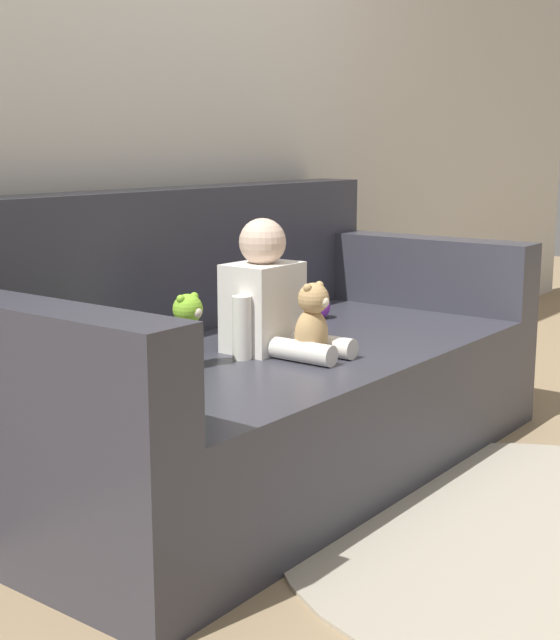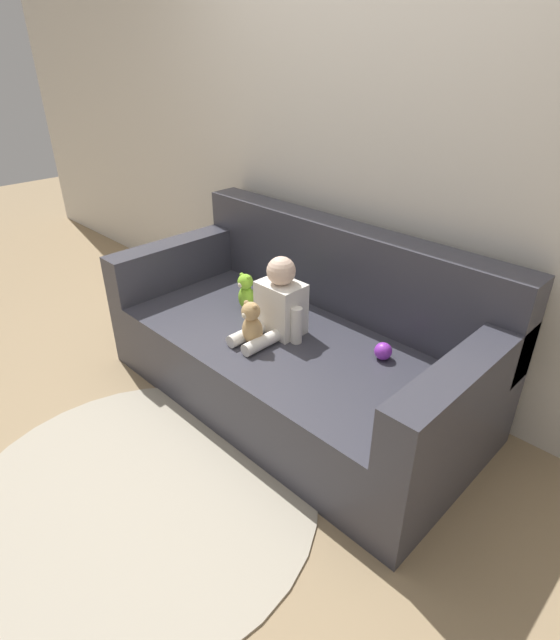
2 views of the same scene
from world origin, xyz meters
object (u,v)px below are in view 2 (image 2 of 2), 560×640
object	(u,v)px
person_baby	(278,305)
teddy_bear_brown	(252,325)
toy_ball	(383,351)
couch	(300,345)
plush_toy_side	(246,292)

from	to	relation	value
person_baby	teddy_bear_brown	distance (m)	0.18
toy_ball	teddy_bear_brown	bearing A→B (deg)	-147.10
person_baby	teddy_bear_brown	size ratio (longest dim) A/B	1.76
couch	person_baby	world-z (taller)	couch
couch	toy_ball	bearing A→B (deg)	7.78
plush_toy_side	person_baby	bearing A→B (deg)	-10.21
plush_toy_side	toy_ball	size ratio (longest dim) A/B	2.56
couch	teddy_bear_brown	size ratio (longest dim) A/B	8.69
plush_toy_side	teddy_bear_brown	bearing A→B (deg)	-37.51
toy_ball	couch	bearing A→B (deg)	-172.22
couch	toy_ball	size ratio (longest dim) A/B	23.94
plush_toy_side	toy_ball	bearing A→B (deg)	8.19
plush_toy_side	couch	bearing A→B (deg)	8.72
person_baby	toy_ball	size ratio (longest dim) A/B	4.86
teddy_bear_brown	toy_ball	size ratio (longest dim) A/B	2.76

